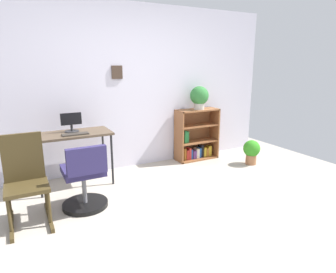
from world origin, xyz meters
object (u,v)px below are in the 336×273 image
(monitor, at_px, (71,123))
(potted_plant_floor, at_px, (252,150))
(bookshelf_low, at_px, (195,137))
(desk, at_px, (73,138))
(potted_plant_on_shelf, at_px, (199,97))
(rocking_chair, at_px, (26,179))
(office_chair, at_px, (85,181))
(keyboard, at_px, (75,134))

(monitor, relative_size, potted_plant_floor, 0.67)
(monitor, distance_m, bookshelf_low, 2.13)
(desk, xyz_separation_m, potted_plant_on_shelf, (2.11, 0.16, 0.42))
(monitor, xyz_separation_m, potted_plant_floor, (2.74, -0.55, -0.63))
(potted_plant_floor, bearing_deg, monitor, 168.55)
(rocking_chair, bearing_deg, desk, 49.41)
(office_chair, relative_size, potted_plant_on_shelf, 2.03)
(monitor, bearing_deg, keyboard, -88.09)
(keyboard, xyz_separation_m, rocking_chair, (-0.64, -0.60, -0.28))
(rocking_chair, relative_size, potted_plant_on_shelf, 2.40)
(office_chair, relative_size, bookshelf_low, 0.90)
(potted_plant_on_shelf, bearing_deg, keyboard, -172.19)
(potted_plant_floor, bearing_deg, bookshelf_low, 133.56)
(office_chair, bearing_deg, potted_plant_on_shelf, 23.17)
(potted_plant_on_shelf, bearing_deg, potted_plant_floor, -45.53)
(potted_plant_on_shelf, height_order, potted_plant_floor, potted_plant_on_shelf)
(bookshelf_low, bearing_deg, monitor, -176.13)
(desk, bearing_deg, bookshelf_low, 5.84)
(keyboard, bearing_deg, rocking_chair, -136.81)
(office_chair, bearing_deg, monitor, 87.13)
(bookshelf_low, distance_m, potted_plant_on_shelf, 0.71)
(rocking_chair, height_order, potted_plant_on_shelf, potted_plant_on_shelf)
(monitor, distance_m, office_chair, 0.98)
(desk, bearing_deg, potted_plant_floor, -9.96)
(rocking_chair, xyz_separation_m, potted_plant_floor, (3.37, 0.25, -0.23))
(office_chair, bearing_deg, keyboard, 85.62)
(potted_plant_on_shelf, bearing_deg, rocking_chair, -162.04)
(keyboard, distance_m, bookshelf_low, 2.13)
(keyboard, distance_m, potted_plant_on_shelf, 2.15)
(desk, relative_size, keyboard, 3.02)
(potted_plant_on_shelf, bearing_deg, monitor, -177.62)
(keyboard, xyz_separation_m, potted_plant_floor, (2.73, -0.35, -0.51))
(office_chair, height_order, potted_plant_on_shelf, potted_plant_on_shelf)
(desk, height_order, rocking_chair, rocking_chair)
(monitor, bearing_deg, office_chair, -92.87)
(keyboard, bearing_deg, bookshelf_low, 9.35)
(monitor, xyz_separation_m, bookshelf_low, (2.07, 0.14, -0.48))
(office_chair, relative_size, potted_plant_floor, 1.93)
(office_chair, bearing_deg, desk, 87.54)
(rocking_chair, bearing_deg, office_chair, -3.08)
(desk, bearing_deg, keyboard, -82.98)
(desk, height_order, monitor, monitor)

